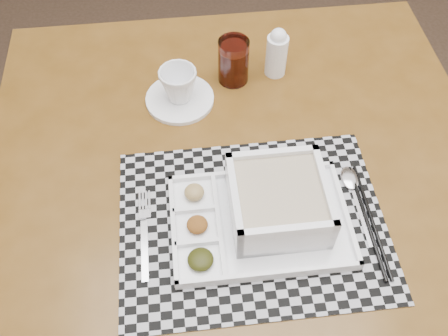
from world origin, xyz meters
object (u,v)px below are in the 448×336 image
at_px(juice_glass, 233,62).
at_px(creamer_bottle, 277,52).
at_px(serving_tray, 271,208).
at_px(dining_table, 241,197).
at_px(cup, 178,85).

height_order(juice_glass, creamer_bottle, creamer_bottle).
relative_size(serving_tray, creamer_bottle, 2.76).
distance_m(dining_table, juice_glass, 0.30).
relative_size(dining_table, juice_glass, 10.12).
xyz_separation_m(juice_glass, creamer_bottle, (0.10, 0.02, 0.01)).
xyz_separation_m(dining_table, creamer_bottle, (0.10, 0.29, 0.14)).
bearing_deg(dining_table, serving_tray, -66.86).
xyz_separation_m(dining_table, juice_glass, (0.00, 0.27, 0.13)).
height_order(dining_table, cup, cup).
bearing_deg(serving_tray, cup, 117.90).
bearing_deg(dining_table, cup, 120.09).
bearing_deg(creamer_bottle, juice_glass, -169.78).
bearing_deg(serving_tray, dining_table, 113.14).
bearing_deg(juice_glass, dining_table, -90.12).
xyz_separation_m(serving_tray, juice_glass, (-0.04, 0.37, 0.01)).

